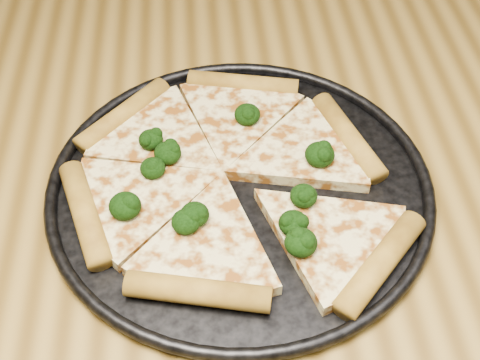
{
  "coord_description": "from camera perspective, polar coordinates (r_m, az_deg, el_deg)",
  "views": [
    {
      "loc": [
        -0.04,
        -0.43,
        1.25
      ],
      "look_at": [
        -0.0,
        0.02,
        0.77
      ],
      "focal_mm": 48.5,
      "sensor_mm": 36.0,
      "label": 1
    }
  ],
  "objects": [
    {
      "name": "pizza",
      "position": [
        0.67,
        -1.0,
        0.38
      ],
      "size": [
        0.36,
        0.35,
        0.03
      ],
      "rotation": [
        0.0,
        0.0,
        -0.22
      ],
      "color": "beige",
      "rests_on": "pizza_pan"
    },
    {
      "name": "broccoli_florets",
      "position": [
        0.64,
        -1.29,
        -0.37
      ],
      "size": [
        0.23,
        0.21,
        0.02
      ],
      "color": "black",
      "rests_on": "pizza"
    },
    {
      "name": "dining_table",
      "position": [
        0.73,
        0.36,
        -6.8
      ],
      "size": [
        1.2,
        0.9,
        0.75
      ],
      "color": "olive",
      "rests_on": "ground"
    },
    {
      "name": "pizza_pan",
      "position": [
        0.67,
        0.0,
        -0.47
      ],
      "size": [
        0.4,
        0.4,
        0.02
      ],
      "color": "black",
      "rests_on": "dining_table"
    }
  ]
}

